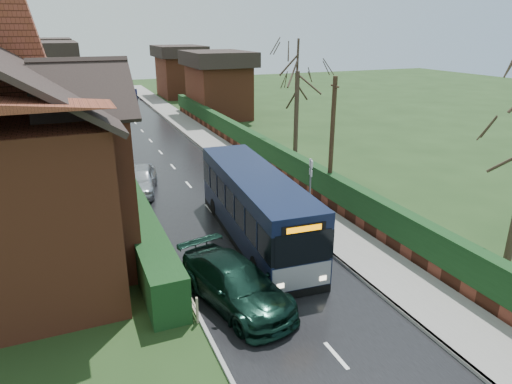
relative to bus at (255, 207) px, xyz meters
name	(u,v)px	position (x,y,z in m)	size (l,w,h in m)	color
ground	(254,261)	(-0.82, -1.83, -1.48)	(140.00, 140.00, 0.00)	#28421C
road	(189,185)	(-0.82, 8.17, -1.47)	(6.00, 100.00, 0.02)	black
pavement	(256,175)	(3.43, 8.17, -1.41)	(2.50, 100.00, 0.14)	slate
kerb_right	(237,178)	(2.23, 8.17, -1.41)	(0.12, 100.00, 0.14)	gray
kerb_left	(136,191)	(-3.87, 8.17, -1.43)	(0.12, 100.00, 0.10)	gray
front_hedge	(132,212)	(-4.72, 3.17, -0.68)	(1.20, 16.00, 1.60)	black
picket_fence	(150,217)	(-3.97, 3.17, -1.03)	(0.10, 16.00, 0.90)	gray
right_wall_hedge	(279,158)	(4.98, 8.17, -0.46)	(0.60, 50.00, 1.80)	brown
bus	(255,207)	(0.00, 0.00, 0.00)	(2.91, 9.95, 2.98)	black
car_silver	(139,180)	(-3.62, 7.99, -0.74)	(1.74, 4.34, 1.48)	silver
car_green	(236,284)	(-2.49, -4.27, -0.75)	(2.05, 5.04, 1.46)	black
car_distant	(131,94)	(1.18, 43.78, -0.79)	(1.45, 4.16, 1.37)	black
bus_stop_sign	(310,180)	(3.18, 0.97, 0.51)	(0.18, 0.45, 3.01)	slate
telegraph_pole	(332,143)	(4.98, 2.17, 1.83)	(0.22, 0.84, 6.54)	black
tree_right_far	(298,65)	(7.93, 11.57, 4.82)	(4.37, 4.37, 8.44)	#34261F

